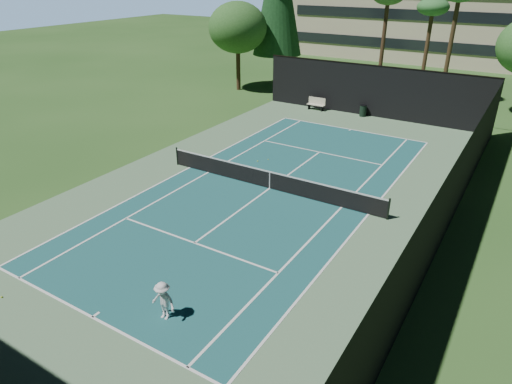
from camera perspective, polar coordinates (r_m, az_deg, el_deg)
ground at (r=24.47m, az=1.70°, el=0.42°), size 160.00×160.00×0.00m
apron_slab at (r=24.47m, az=1.70°, el=0.43°), size 18.00×32.00×0.01m
court_surface at (r=24.46m, az=1.70°, el=0.44°), size 10.97×23.77×0.01m
court_lines at (r=24.46m, az=1.70°, el=0.46°), size 11.07×23.87×0.01m
tennis_net at (r=24.23m, az=1.72°, el=1.60°), size 12.90×0.10×1.10m
fence at (r=23.72m, az=1.85°, el=4.85°), size 18.04×32.05×4.03m
player at (r=15.78m, az=-11.52°, el=-13.20°), size 0.94×0.55×1.44m
tennis_ball_a at (r=19.03m, az=-29.19°, el=-11.38°), size 0.07×0.07×0.07m
tennis_ball_b at (r=28.22m, az=1.54°, el=4.08°), size 0.07×0.07×0.07m
tennis_ball_c at (r=25.05m, az=5.57°, el=1.02°), size 0.07×0.07×0.07m
tennis_ball_d at (r=27.95m, az=0.22°, el=3.87°), size 0.08×0.08×0.08m
park_bench at (r=39.13m, az=7.56°, el=10.93°), size 1.50×0.45×1.02m
trash_bin at (r=37.95m, az=13.22°, el=9.89°), size 0.56×0.56×0.95m
palm_a at (r=45.13m, az=16.17°, el=22.04°), size 2.80×2.80×9.32m
palm_b at (r=46.25m, az=21.21°, el=20.40°), size 2.80×2.80×8.42m
decid_tree_c at (r=45.03m, az=-2.31°, el=19.83°), size 5.44×5.44×8.09m
campus_building at (r=66.36m, az=23.33°, el=18.51°), size 40.50×12.50×8.30m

